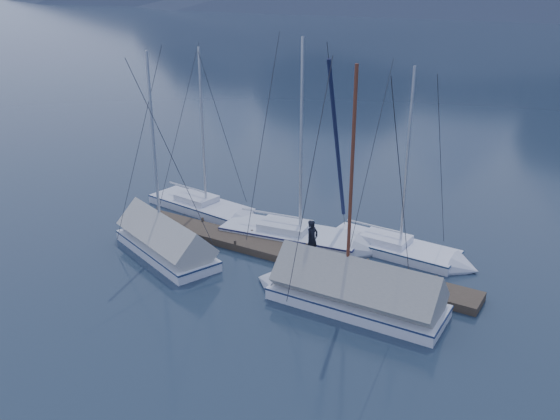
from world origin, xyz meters
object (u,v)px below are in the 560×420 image
at_px(sailboat_open_left, 213,210).
at_px(sailboat_open_right, 410,253).
at_px(person, 312,239).
at_px(sailboat_covered_near, 342,292).
at_px(sailboat_open_mid, 311,239).
at_px(sailboat_covered_far, 160,241).

xyz_separation_m(sailboat_open_left, sailboat_open_right, (10.84, 0.44, -0.00)).
bearing_deg(person, sailboat_open_right, -35.67).
bearing_deg(sailboat_covered_near, sailboat_open_left, 153.76).
xyz_separation_m(sailboat_open_mid, sailboat_covered_far, (-5.52, -4.36, 0.30)).
xyz_separation_m(sailboat_open_mid, person, (1.13, -1.99, 1.03)).
height_order(sailboat_open_right, sailboat_covered_far, sailboat_covered_far).
bearing_deg(person, sailboat_open_mid, 42.26).
bearing_deg(sailboat_covered_far, person, 19.67).
xyz_separation_m(sailboat_open_left, sailboat_covered_near, (10.04, -4.95, 0.34)).
height_order(sailboat_covered_far, person, sailboat_covered_far).
bearing_deg(person, sailboat_covered_near, -119.38).
xyz_separation_m(sailboat_open_left, sailboat_open_mid, (6.30, -0.62, 0.02)).
height_order(sailboat_open_right, sailboat_covered_near, sailboat_covered_near).
bearing_deg(person, sailboat_covered_far, 122.21).
bearing_deg(sailboat_open_mid, sailboat_open_right, 13.11).
relative_size(sailboat_covered_near, person, 5.82).
bearing_deg(sailboat_open_left, sailboat_covered_far, -81.16).
relative_size(sailboat_open_mid, sailboat_covered_near, 1.03).
relative_size(sailboat_open_left, sailboat_open_right, 1.02).
relative_size(sailboat_covered_near, sailboat_covered_far, 1.02).
height_order(sailboat_open_left, sailboat_covered_near, sailboat_covered_near).
bearing_deg(sailboat_open_right, sailboat_covered_far, -151.68).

